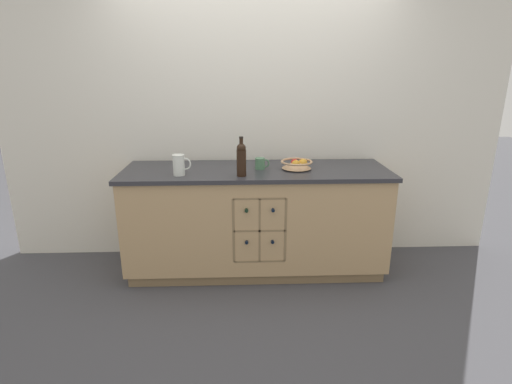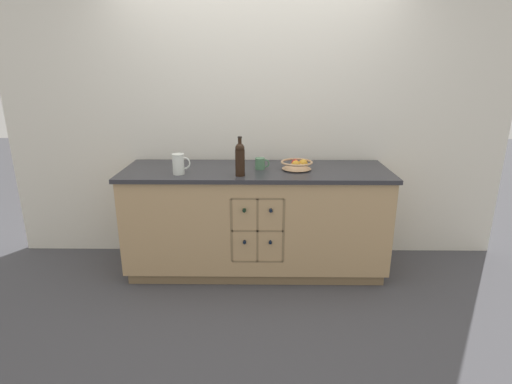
# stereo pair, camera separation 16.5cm
# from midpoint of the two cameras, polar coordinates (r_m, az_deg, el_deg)

# --- Properties ---
(ground_plane) EXTENTS (14.00, 14.00, 0.00)m
(ground_plane) POSITION_cam_midpoint_polar(r_m,az_deg,el_deg) (3.70, -1.30, -10.72)
(ground_plane) COLOR #424247
(back_wall) EXTENTS (4.60, 0.06, 2.55)m
(back_wall) POSITION_cam_midpoint_polar(r_m,az_deg,el_deg) (3.70, -1.54, 10.08)
(back_wall) COLOR silver
(back_wall) RESTS_ON ground_plane
(kitchen_island) EXTENTS (2.24, 0.72, 0.92)m
(kitchen_island) POSITION_cam_midpoint_polar(r_m,az_deg,el_deg) (3.51, -1.35, -3.96)
(kitchen_island) COLOR olive
(kitchen_island) RESTS_ON ground_plane
(fruit_bowl) EXTENTS (0.27, 0.27, 0.08)m
(fruit_bowl) POSITION_cam_midpoint_polar(r_m,az_deg,el_deg) (3.37, 4.48, 4.04)
(fruit_bowl) COLOR tan
(fruit_bowl) RESTS_ON kitchen_island
(white_pitcher) EXTENTS (0.15, 0.10, 0.17)m
(white_pitcher) POSITION_cam_midpoint_polar(r_m,az_deg,el_deg) (3.23, -12.36, 3.86)
(white_pitcher) COLOR silver
(white_pitcher) RESTS_ON kitchen_island
(ceramic_mug) EXTENTS (0.12, 0.08, 0.09)m
(ceramic_mug) POSITION_cam_midpoint_polar(r_m,az_deg,el_deg) (3.36, -0.76, 4.06)
(ceramic_mug) COLOR #4C7A56
(ceramic_mug) RESTS_ON kitchen_island
(standing_wine_bottle) EXTENTS (0.08, 0.08, 0.31)m
(standing_wine_bottle) POSITION_cam_midpoint_polar(r_m,az_deg,el_deg) (3.13, -3.62, 4.78)
(standing_wine_bottle) COLOR black
(standing_wine_bottle) RESTS_ON kitchen_island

